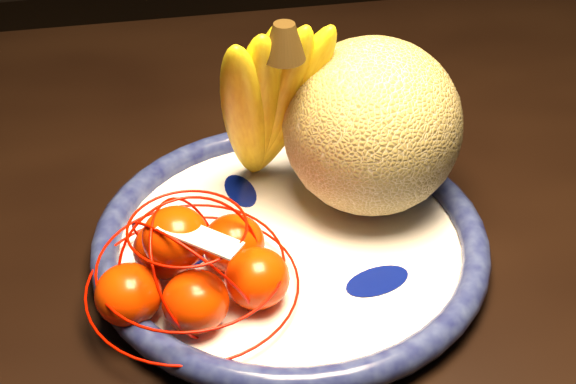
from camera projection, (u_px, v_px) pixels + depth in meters
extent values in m
cube|color=black|center=(278.00, 183.00, 0.94)|extent=(1.47, 0.93, 0.04)
cylinder|color=white|center=(290.00, 247.00, 0.81)|extent=(0.36, 0.36, 0.02)
torus|color=#080A3A|center=(290.00, 238.00, 0.80)|extent=(0.40, 0.40, 0.03)
cylinder|color=white|center=(290.00, 250.00, 0.81)|extent=(0.17, 0.17, 0.01)
ellipsoid|color=#050E5B|center=(377.00, 281.00, 0.76)|extent=(0.14, 0.10, 0.00)
ellipsoid|color=#050E5B|center=(240.00, 191.00, 0.87)|extent=(0.08, 0.13, 0.00)
ellipsoid|color=#050E5B|center=(176.00, 259.00, 0.78)|extent=(0.12, 0.08, 0.00)
sphere|color=olive|center=(372.00, 127.00, 0.81)|extent=(0.18, 0.18, 0.18)
ellipsoid|color=yellow|center=(246.00, 107.00, 0.79)|extent=(0.09, 0.14, 0.22)
ellipsoid|color=yellow|center=(257.00, 103.00, 0.80)|extent=(0.06, 0.13, 0.22)
ellipsoid|color=yellow|center=(266.00, 98.00, 0.80)|extent=(0.07, 0.12, 0.23)
ellipsoid|color=yellow|center=(277.00, 98.00, 0.80)|extent=(0.10, 0.13, 0.22)
ellipsoid|color=yellow|center=(288.00, 97.00, 0.81)|extent=(0.12, 0.13, 0.22)
cone|color=black|center=(265.00, 4.00, 0.74)|extent=(0.04, 0.04, 0.03)
ellipsoid|color=#FF2D04|center=(129.00, 295.00, 0.71)|extent=(0.06, 0.06, 0.05)
ellipsoid|color=#FF2D04|center=(196.00, 301.00, 0.70)|extent=(0.06, 0.06, 0.05)
ellipsoid|color=#FF2D04|center=(257.00, 278.00, 0.72)|extent=(0.06, 0.06, 0.05)
ellipsoid|color=#FF2D04|center=(165.00, 249.00, 0.75)|extent=(0.06, 0.06, 0.05)
ellipsoid|color=#FF2D04|center=(234.00, 243.00, 0.76)|extent=(0.06, 0.06, 0.05)
ellipsoid|color=#FF2D04|center=(176.00, 237.00, 0.70)|extent=(0.06, 0.06, 0.05)
torus|color=#C60900|center=(193.00, 284.00, 0.74)|extent=(0.23, 0.23, 0.00)
torus|color=#C60900|center=(191.00, 263.00, 0.72)|extent=(0.20, 0.20, 0.00)
torus|color=#C60900|center=(187.00, 227.00, 0.70)|extent=(0.13, 0.13, 0.00)
torus|color=#C60900|center=(191.00, 267.00, 0.73)|extent=(0.14, 0.08, 0.12)
torus|color=#C60900|center=(191.00, 267.00, 0.73)|extent=(0.10, 0.14, 0.12)
torus|color=#C60900|center=(191.00, 267.00, 0.73)|extent=(0.13, 0.14, 0.12)
cube|color=white|center=(200.00, 237.00, 0.68)|extent=(0.07, 0.07, 0.01)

